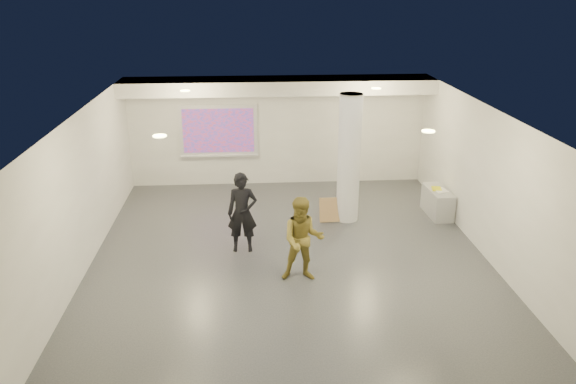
{
  "coord_description": "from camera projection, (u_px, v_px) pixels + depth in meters",
  "views": [
    {
      "loc": [
        -0.75,
        -10.37,
        5.29
      ],
      "look_at": [
        0.0,
        0.4,
        1.25
      ],
      "focal_mm": 35.0,
      "sensor_mm": 36.0,
      "label": 1
    }
  ],
  "objects": [
    {
      "name": "downlight_nw",
      "position": [
        185.0,
        91.0,
        12.74
      ],
      "size": [
        0.22,
        0.22,
        0.02
      ],
      "primitive_type": "cylinder",
      "color": "#F7F084",
      "rests_on": "ceiling"
    },
    {
      "name": "downlight_ne",
      "position": [
        376.0,
        88.0,
        13.02
      ],
      "size": [
        0.22,
        0.22,
        0.02
      ],
      "primitive_type": "cylinder",
      "color": "#F7F084",
      "rests_on": "ceiling"
    },
    {
      "name": "downlight_se",
      "position": [
        428.0,
        131.0,
        9.28
      ],
      "size": [
        0.22,
        0.22,
        0.02
      ],
      "primitive_type": "cylinder",
      "color": "#F7F084",
      "rests_on": "ceiling"
    },
    {
      "name": "downlight_sw",
      "position": [
        160.0,
        136.0,
        9.0
      ],
      "size": [
        0.22,
        0.22,
        0.02
      ],
      "primitive_type": "cylinder",
      "color": "#F7F084",
      "rests_on": "ceiling"
    },
    {
      "name": "papers_stack",
      "position": [
        441.0,
        190.0,
        13.33
      ],
      "size": [
        0.32,
        0.38,
        0.02
      ],
      "primitive_type": "cube",
      "rotation": [
        0.0,
        0.0,
        0.15
      ],
      "color": "white",
      "rests_on": "credenza"
    },
    {
      "name": "credenza",
      "position": [
        438.0,
        202.0,
        13.5
      ],
      "size": [
        0.5,
        1.12,
        0.65
      ],
      "primitive_type": "cube",
      "rotation": [
        0.0,
        0.0,
        0.03
      ],
      "color": "gray",
      "rests_on": "floor"
    },
    {
      "name": "wall_right",
      "position": [
        487.0,
        183.0,
        11.32
      ],
      "size": [
        0.01,
        9.0,
        3.0
      ],
      "primitive_type": "cube",
      "color": "silver",
      "rests_on": "floor"
    },
    {
      "name": "projection_screen",
      "position": [
        218.0,
        131.0,
        15.11
      ],
      "size": [
        2.1,
        0.13,
        1.42
      ],
      "color": "silver",
      "rests_on": "wall_back"
    },
    {
      "name": "cardboard_back",
      "position": [
        335.0,
        209.0,
        13.25
      ],
      "size": [
        0.52,
        0.31,
        0.52
      ],
      "primitive_type": "cube",
      "rotation": [
        -0.27,
        0.0,
        0.28
      ],
      "color": "#A17C4D",
      "rests_on": "floor"
    },
    {
      "name": "floor",
      "position": [
        289.0,
        255.0,
        11.59
      ],
      "size": [
        8.0,
        9.0,
        0.01
      ],
      "primitive_type": "cube",
      "color": "#34373A",
      "rests_on": "ground"
    },
    {
      "name": "postit_pad",
      "position": [
        437.0,
        189.0,
        13.41
      ],
      "size": [
        0.26,
        0.32,
        0.03
      ],
      "primitive_type": "cube",
      "rotation": [
        0.0,
        0.0,
        -0.18
      ],
      "color": "yellow",
      "rests_on": "credenza"
    },
    {
      "name": "cardboard_front",
      "position": [
        331.0,
        210.0,
        13.16
      ],
      "size": [
        0.53,
        0.22,
        0.57
      ],
      "primitive_type": "cube",
      "rotation": [
        -0.27,
        0.0,
        0.03
      ],
      "color": "#A17C4D",
      "rests_on": "floor"
    },
    {
      "name": "wall_front",
      "position": [
        316.0,
        313.0,
        6.86
      ],
      "size": [
        8.0,
        0.01,
        3.0
      ],
      "primitive_type": "cube",
      "color": "silver",
      "rests_on": "floor"
    },
    {
      "name": "column",
      "position": [
        349.0,
        159.0,
        12.84
      ],
      "size": [
        0.52,
        0.52,
        3.0
      ],
      "primitive_type": "cylinder",
      "color": "silver",
      "rests_on": "floor"
    },
    {
      "name": "soffit_band",
      "position": [
        278.0,
        86.0,
        14.29
      ],
      "size": [
        8.0,
        1.1,
        0.36
      ],
      "primitive_type": "cube",
      "color": "silver",
      "rests_on": "ceiling"
    },
    {
      "name": "wall_left",
      "position": [
        83.0,
        192.0,
        10.8
      ],
      "size": [
        0.01,
        9.0,
        3.0
      ],
      "primitive_type": "cube",
      "color": "silver",
      "rests_on": "floor"
    },
    {
      "name": "ceiling",
      "position": [
        289.0,
        112.0,
        10.54
      ],
      "size": [
        8.0,
        9.0,
        0.01
      ],
      "primitive_type": "cube",
      "color": "silver",
      "rests_on": "floor"
    },
    {
      "name": "wall_back",
      "position": [
        278.0,
        131.0,
        15.27
      ],
      "size": [
        8.0,
        0.01,
        3.0
      ],
      "primitive_type": "cube",
      "color": "silver",
      "rests_on": "floor"
    },
    {
      "name": "man",
      "position": [
        303.0,
        240.0,
        10.39
      ],
      "size": [
        0.83,
        0.67,
        1.64
      ],
      "primitive_type": "imported",
      "rotation": [
        0.0,
        0.0,
        -0.06
      ],
      "color": "olive",
      "rests_on": "floor"
    },
    {
      "name": "woman",
      "position": [
        242.0,
        213.0,
        11.53
      ],
      "size": [
        0.63,
        0.42,
        1.69
      ],
      "primitive_type": "imported",
      "rotation": [
        0.0,
        0.0,
        -0.03
      ],
      "color": "black",
      "rests_on": "floor"
    }
  ]
}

